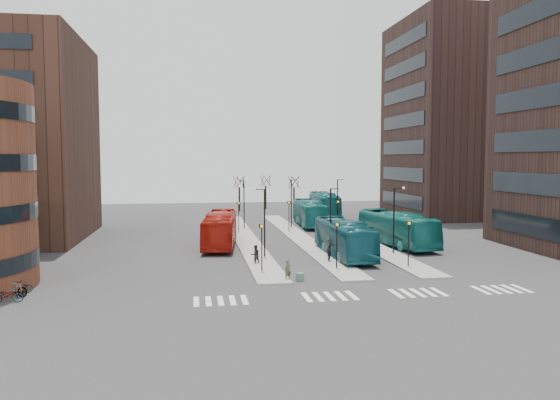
{
  "coord_description": "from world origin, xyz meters",
  "views": [
    {
      "loc": [
        -9.56,
        -29.64,
        8.88
      ],
      "look_at": [
        -1.63,
        20.43,
        5.0
      ],
      "focal_mm": 35.0,
      "sensor_mm": 36.0,
      "label": 1
    }
  ],
  "objects": [
    {
      "name": "crosswalk_stripes",
      "position": [
        1.75,
        4.0,
        0.01
      ],
      "size": [
        22.35,
        2.4,
        0.01
      ],
      "color": "silver",
      "rests_on": "ground"
    },
    {
      "name": "ground",
      "position": [
        0.0,
        0.0,
        0.0
      ],
      "size": [
        160.0,
        160.0,
        0.0
      ],
      "primitive_type": "plane",
      "color": "#2C2C2E",
      "rests_on": "ground"
    },
    {
      "name": "traveller",
      "position": [
        -2.88,
        8.88,
        0.78
      ],
      "size": [
        0.68,
        0.59,
        1.56
      ],
      "primitive_type": "imported",
      "rotation": [
        0.0,
        0.0,
        0.48
      ],
      "color": "#4D5030",
      "rests_on": "ground"
    },
    {
      "name": "sign_poles",
      "position": [
        1.6,
        23.0,
        2.41
      ],
      "size": [
        12.45,
        22.12,
        3.65
      ],
      "color": "black",
      "rests_on": "ground"
    },
    {
      "name": "bicycle_mid",
      "position": [
        -21.0,
        6.98,
        0.54
      ],
      "size": [
        1.85,
        1.05,
        1.07
      ],
      "primitive_type": "imported",
      "rotation": [
        0.0,
        0.0,
        1.25
      ],
      "color": "gray",
      "rests_on": "ground"
    },
    {
      "name": "bicycle_near",
      "position": [
        -21.0,
        5.57,
        0.48
      ],
      "size": [
        1.91,
        0.92,
        0.96
      ],
      "primitive_type": "imported",
      "rotation": [
        0.0,
        0.0,
        1.73
      ],
      "color": "gray",
      "rests_on": "ground"
    },
    {
      "name": "teal_bus_d",
      "position": [
        10.24,
        51.89,
        1.82
      ],
      "size": [
        4.08,
        13.26,
        3.64
      ],
      "primitive_type": "imported",
      "rotation": [
        0.0,
        0.0,
        -0.08
      ],
      "color": "#135E62",
      "rests_on": "ground"
    },
    {
      "name": "island_mid",
      "position": [
        2.0,
        30.0,
        0.07
      ],
      "size": [
        2.5,
        45.0,
        0.15
      ],
      "primitive_type": "cube",
      "color": "gray",
      "rests_on": "ground"
    },
    {
      "name": "commuter_c",
      "position": [
        2.46,
        17.7,
        0.92
      ],
      "size": [
        1.25,
        1.35,
        1.83
      ],
      "primitive_type": "imported",
      "rotation": [
        0.0,
        0.0,
        4.07
      ],
      "color": "black",
      "rests_on": "ground"
    },
    {
      "name": "island_right",
      "position": [
        8.0,
        30.0,
        0.07
      ],
      "size": [
        2.5,
        45.0,
        0.15
      ],
      "primitive_type": "cube",
      "color": "gray",
      "rests_on": "ground"
    },
    {
      "name": "lamp_posts",
      "position": [
        2.64,
        28.0,
        3.58
      ],
      "size": [
        14.04,
        20.24,
        6.12
      ],
      "color": "black",
      "rests_on": "ground"
    },
    {
      "name": "island_left",
      "position": [
        -4.0,
        30.0,
        0.07
      ],
      "size": [
        2.5,
        45.0,
        0.15
      ],
      "primitive_type": "cube",
      "color": "gray",
      "rests_on": "ground"
    },
    {
      "name": "suitcase",
      "position": [
        -2.04,
        8.51,
        0.31
      ],
      "size": [
        0.59,
        0.54,
        0.61
      ],
      "primitive_type": "cube",
      "rotation": [
        0.0,
        0.0,
        0.36
      ],
      "color": "navy",
      "rests_on": "ground"
    },
    {
      "name": "tower_far",
      "position": [
        31.98,
        50.0,
        15.0
      ],
      "size": [
        20.12,
        20.0,
        30.0
      ],
      "color": "#32201B",
      "rests_on": "ground"
    },
    {
      "name": "red_bus",
      "position": [
        -6.99,
        25.38,
        1.71
      ],
      "size": [
        4.23,
        12.55,
        3.43
      ],
      "primitive_type": "imported",
      "rotation": [
        0.0,
        0.0,
        -0.11
      ],
      "color": "#A8170C",
      "rests_on": "ground"
    },
    {
      "name": "teal_bus_c",
      "position": [
        10.81,
        22.96,
        1.73
      ],
      "size": [
        4.51,
        12.7,
        3.46
      ],
      "primitive_type": "imported",
      "rotation": [
        0.0,
        0.0,
        0.13
      ],
      "color": "#146460",
      "rests_on": "ground"
    },
    {
      "name": "teal_bus_a",
      "position": [
        3.81,
        17.78,
        1.66
      ],
      "size": [
        2.8,
        11.91,
        3.32
      ],
      "primitive_type": "imported",
      "rotation": [
        0.0,
        0.0,
        -0.0
      ],
      "color": "#124F5B",
      "rests_on": "ground"
    },
    {
      "name": "commuter_a",
      "position": [
        -4.55,
        15.24,
        0.83
      ],
      "size": [
        0.95,
        0.83,
        1.66
      ],
      "primitive_type": "imported",
      "rotation": [
        0.0,
        0.0,
        3.43
      ],
      "color": "black",
      "rests_on": "ground"
    },
    {
      "name": "commuter_b",
      "position": [
        1.79,
        15.08,
        0.76
      ],
      "size": [
        0.39,
        0.9,
        1.52
      ],
      "primitive_type": "imported",
      "rotation": [
        0.0,
        0.0,
        1.59
      ],
      "color": "black",
      "rests_on": "ground"
    },
    {
      "name": "teal_bus_b",
      "position": [
        5.43,
        40.35,
        1.69
      ],
      "size": [
        3.44,
        12.26,
        3.38
      ],
      "primitive_type": "imported",
      "rotation": [
        0.0,
        0.0,
        -0.05
      ],
      "color": "#146665",
      "rests_on": "ground"
    },
    {
      "name": "bare_trees",
      "position": [
        2.67,
        62.67,
        2.72
      ],
      "size": [
        10.97,
        8.14,
        5.9
      ],
      "color": "black",
      "rests_on": "ground"
    },
    {
      "name": "bicycle_far",
      "position": [
        -21.0,
        7.99,
        0.4
      ],
      "size": [
        1.61,
        0.9,
        0.8
      ],
      "primitive_type": "imported",
      "rotation": [
        0.0,
        0.0,
        1.83
      ],
      "color": "gray",
      "rests_on": "ground"
    }
  ]
}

